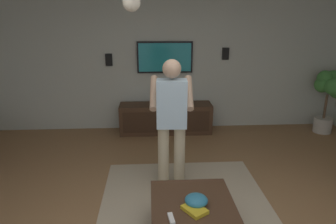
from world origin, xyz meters
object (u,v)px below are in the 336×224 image
at_px(media_console, 166,118).
at_px(bowl, 196,200).
at_px(tv, 165,57).
at_px(book, 195,210).
at_px(wall_speaker_right, 109,60).
at_px(wall_speaker_left, 226,54).
at_px(potted_plant_tall, 329,91).
at_px(coffee_table, 193,216).
at_px(remote_white, 171,218).
at_px(person_standing, 172,117).
at_px(vase_round, 173,98).

bearing_deg(media_console, bowl, 2.57).
distance_m(tv, book, 3.45).
xyz_separation_m(book, wall_speaker_right, (3.32, 1.13, 0.92)).
relative_size(media_console, wall_speaker_left, 7.73).
bearing_deg(potted_plant_tall, book, 135.06).
height_order(book, wall_speaker_right, wall_speaker_right).
height_order(coffee_table, book, book).
relative_size(bowl, remote_white, 1.47).
xyz_separation_m(person_standing, book, (-1.15, -0.13, -0.51)).
height_order(coffee_table, wall_speaker_left, wall_speaker_left).
relative_size(tv, remote_white, 6.82).
relative_size(media_console, bowl, 7.71).
relative_size(coffee_table, tv, 0.98).
height_order(bowl, book, bowl).
xyz_separation_m(coffee_table, potted_plant_tall, (2.81, -2.88, 0.50)).
height_order(person_standing, book, person_standing).
xyz_separation_m(bowl, wall_speaker_right, (3.22, 1.16, 0.89)).
xyz_separation_m(tv, person_standing, (-2.17, 0.03, -0.45)).
height_order(remote_white, wall_speaker_right, wall_speaker_right).
bearing_deg(person_standing, wall_speaker_left, -25.19).
height_order(remote_white, book, book).
bearing_deg(tv, potted_plant_tall, 81.84).
xyz_separation_m(potted_plant_tall, book, (-2.88, 2.88, -0.38)).
bearing_deg(book, potted_plant_tall, -78.14).
bearing_deg(tv, wall_speaker_left, 90.66).
distance_m(coffee_table, bowl, 0.16).
distance_m(tv, person_standing, 2.21).
bearing_deg(bowl, tv, 2.38).
xyz_separation_m(tv, book, (-3.31, -0.10, -0.96)).
bearing_deg(media_console, vase_round, 110.27).
relative_size(bowl, vase_round, 1.00).
bearing_deg(book, media_console, -31.25).
bearing_deg(vase_round, wall_speaker_left, -78.51).
distance_m(media_console, tv, 1.13).
relative_size(coffee_table, person_standing, 0.61).
xyz_separation_m(coffee_table, book, (-0.07, 0.00, 0.12)).
bearing_deg(coffee_table, person_standing, 7.17).
bearing_deg(wall_speaker_right, book, -161.20).
xyz_separation_m(media_console, vase_round, (0.05, -0.14, 0.39)).
relative_size(book, wall_speaker_right, 1.00).
relative_size(media_console, book, 7.73).
bearing_deg(coffee_table, book, 178.20).
bearing_deg(remote_white, person_standing, 168.89).
xyz_separation_m(media_console, book, (-3.07, -0.10, 0.14)).
bearing_deg(person_standing, remote_white, 178.72).
bearing_deg(bowl, media_console, 2.57).
bearing_deg(media_console, coffee_table, 2.04).
bearing_deg(bowl, book, 163.78).
relative_size(media_console, potted_plant_tall, 1.45).
xyz_separation_m(bowl, wall_speaker_left, (3.22, -1.00, 0.99)).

